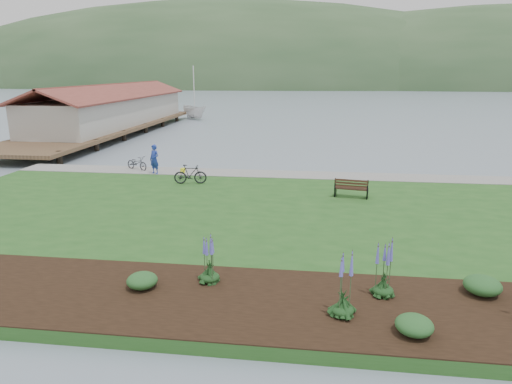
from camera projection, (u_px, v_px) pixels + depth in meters
ground at (261, 212)px, 22.80m from camera, size 600.00×600.00×0.00m
lawn at (256, 221)px, 20.83m from camera, size 34.00×20.00×0.40m
shoreline_path at (274, 174)px, 29.30m from camera, size 34.00×2.20×0.03m
garden_bed at (326, 305)px, 12.93m from camera, size 24.00×4.40×0.04m
far_hillside at (360, 88)px, 183.17m from camera, size 580.00×80.00×38.00m
pier_pavilion at (113, 109)px, 50.95m from camera, size 8.00×36.00×5.40m
park_bench at (351, 188)px, 23.79m from camera, size 1.80×0.97×1.06m
person at (154, 157)px, 29.09m from camera, size 0.97×0.85×2.23m
bicycle_a at (137, 163)px, 30.50m from camera, size 1.31×1.86×0.92m
bicycle_b at (190, 174)px, 26.70m from camera, size 0.88×1.97×1.15m
sailboat at (195, 119)px, 65.93m from camera, size 12.88×12.89×23.80m
pannier at (183, 171)px, 29.55m from camera, size 0.25×0.34×0.33m
echium_0 at (343, 290)px, 12.18m from camera, size 0.62×0.62×2.01m
echium_1 at (384, 271)px, 13.27m from camera, size 0.62×0.62×1.95m
echium_4 at (209, 260)px, 14.14m from camera, size 0.62×0.62×1.76m
shrub_0 at (142, 280)px, 13.89m from camera, size 0.94×0.94×0.47m
shrub_1 at (414, 325)px, 11.45m from camera, size 0.95×0.95×0.48m
shrub_2 at (483, 285)px, 13.50m from camera, size 1.08×1.08×0.54m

